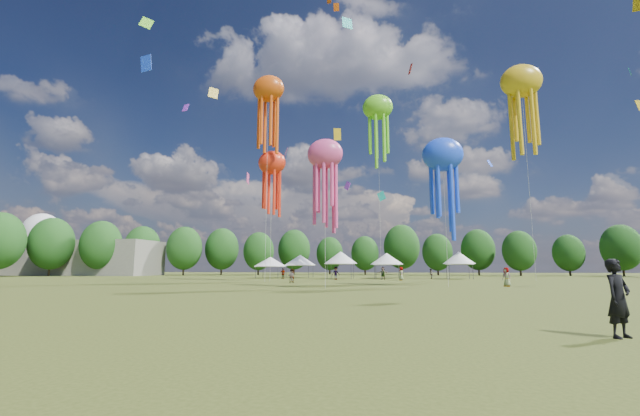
# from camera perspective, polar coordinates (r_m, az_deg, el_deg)

# --- Properties ---
(ground) EXTENTS (300.00, 300.00, 0.00)m
(ground) POSITION_cam_1_polar(r_m,az_deg,el_deg) (14.45, -4.87, -15.02)
(ground) COLOR #384416
(ground) RESTS_ON ground
(observer_main) EXTENTS (0.83, 0.77, 1.91)m
(observer_main) POSITION_cam_1_polar(r_m,az_deg,el_deg) (12.62, 36.13, -10.08)
(observer_main) COLOR black
(observer_main) RESTS_ON ground
(spectator_near) EXTENTS (0.76, 0.60, 1.56)m
(spectator_near) POSITION_cam_1_polar(r_m,az_deg,el_deg) (47.67, -4.05, -9.44)
(spectator_near) COLOR gray
(spectator_near) RESTS_ON ground
(spectators_far) EXTENTS (28.92, 27.63, 1.92)m
(spectators_far) POSITION_cam_1_polar(r_m,az_deg,el_deg) (58.98, 7.53, -9.06)
(spectators_far) COLOR gray
(spectators_far) RESTS_ON ground
(festival_tents) EXTENTS (36.21, 11.33, 4.38)m
(festival_tents) POSITION_cam_1_polar(r_m,az_deg,el_deg) (68.82, 3.70, -7.14)
(festival_tents) COLOR #47474C
(festival_tents) RESTS_ON ground
(show_kites) EXTENTS (39.77, 29.94, 31.31)m
(show_kites) POSITION_cam_1_polar(r_m,az_deg,el_deg) (57.57, 13.03, 11.59)
(show_kites) COLOR #FB3116
(show_kites) RESTS_ON ground
(small_kites) EXTENTS (79.52, 59.20, 46.94)m
(small_kites) POSITION_cam_1_polar(r_m,az_deg,el_deg) (62.92, 6.26, 19.18)
(small_kites) COLOR #FB3116
(small_kites) RESTS_ON ground
(treeline) EXTENTS (201.57, 95.24, 13.43)m
(treeline) POSITION_cam_1_polar(r_m,az_deg,el_deg) (76.89, 4.96, -4.72)
(treeline) COLOR #38281C
(treeline) RESTS_ON ground
(hangar) EXTENTS (40.00, 12.00, 8.00)m
(hangar) POSITION_cam_1_polar(r_m,az_deg,el_deg) (114.55, -30.94, -6.03)
(hangar) COLOR gray
(hangar) RESTS_ON ground
(radome) EXTENTS (9.00, 9.00, 16.00)m
(radome) POSITION_cam_1_polar(r_m,az_deg,el_deg) (130.13, -34.28, -3.26)
(radome) COLOR white
(radome) RESTS_ON ground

